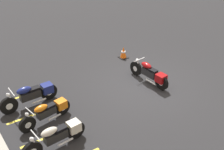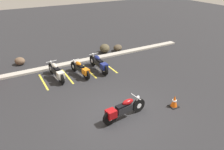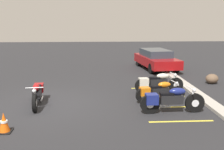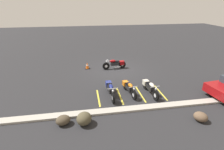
{
  "view_description": "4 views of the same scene",
  "coord_description": "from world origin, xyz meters",
  "px_view_note": "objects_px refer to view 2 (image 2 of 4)",
  "views": [
    {
      "loc": [
        -8.58,
        7.26,
        7.11
      ],
      "look_at": [
        0.0,
        1.59,
        1.02
      ],
      "focal_mm": 50.0,
      "sensor_mm": 36.0,
      "label": 1
    },
    {
      "loc": [
        -4.04,
        -6.72,
        5.86
      ],
      "look_at": [
        0.94,
        2.26,
        0.7
      ],
      "focal_mm": 35.0,
      "sensor_mm": 36.0,
      "label": 2
    },
    {
      "loc": [
        9.77,
        1.92,
        3.16
      ],
      "look_at": [
        -0.3,
        2.51,
        1.05
      ],
      "focal_mm": 42.0,
      "sensor_mm": 36.0,
      "label": 3
    },
    {
      "loc": [
        2.77,
        14.31,
        5.75
      ],
      "look_at": [
        0.77,
        2.31,
        0.53
      ],
      "focal_mm": 28.0,
      "sensor_mm": 36.0,
      "label": 4
    }
  ],
  "objects_px": {
    "parked_bike_1": "(81,69)",
    "landscape_rock_0": "(118,48)",
    "motorcycle_maroon_featured": "(123,110)",
    "parked_bike_0": "(57,72)",
    "landscape_rock_2": "(105,48)",
    "parked_bike_2": "(99,64)",
    "traffic_cone": "(174,101)",
    "landscape_rock_1": "(20,61)"
  },
  "relations": [
    {
      "from": "parked_bike_2",
      "to": "landscape_rock_0",
      "type": "bearing_deg",
      "value": -50.05
    },
    {
      "from": "landscape_rock_0",
      "to": "motorcycle_maroon_featured",
      "type": "bearing_deg",
      "value": -118.93
    },
    {
      "from": "parked_bike_1",
      "to": "traffic_cone",
      "type": "bearing_deg",
      "value": -162.66
    },
    {
      "from": "parked_bike_1",
      "to": "landscape_rock_0",
      "type": "xyz_separation_m",
      "value": [
        4.04,
        2.57,
        -0.18
      ]
    },
    {
      "from": "parked_bike_0",
      "to": "landscape_rock_2",
      "type": "relative_size",
      "value": 2.78
    },
    {
      "from": "parked_bike_2",
      "to": "landscape_rock_2",
      "type": "height_order",
      "value": "parked_bike_2"
    },
    {
      "from": "landscape_rock_0",
      "to": "traffic_cone",
      "type": "bearing_deg",
      "value": -100.88
    },
    {
      "from": "parked_bike_2",
      "to": "landscape_rock_1",
      "type": "relative_size",
      "value": 3.27
    },
    {
      "from": "motorcycle_maroon_featured",
      "to": "parked_bike_1",
      "type": "xyz_separation_m",
      "value": [
        -0.03,
        4.68,
        -0.03
      ]
    },
    {
      "from": "landscape_rock_0",
      "to": "parked_bike_0",
      "type": "bearing_deg",
      "value": -156.72
    },
    {
      "from": "landscape_rock_0",
      "to": "landscape_rock_2",
      "type": "xyz_separation_m",
      "value": [
        -1.04,
        0.16,
        0.08
      ]
    },
    {
      "from": "parked_bike_1",
      "to": "landscape_rock_1",
      "type": "distance_m",
      "value": 4.52
    },
    {
      "from": "parked_bike_2",
      "to": "landscape_rock_1",
      "type": "height_order",
      "value": "parked_bike_2"
    },
    {
      "from": "parked_bike_1",
      "to": "motorcycle_maroon_featured",
      "type": "bearing_deg",
      "value": 170.88
    },
    {
      "from": "landscape_rock_0",
      "to": "landscape_rock_2",
      "type": "relative_size",
      "value": 0.91
    },
    {
      "from": "landscape_rock_0",
      "to": "traffic_cone",
      "type": "height_order",
      "value": "traffic_cone"
    },
    {
      "from": "motorcycle_maroon_featured",
      "to": "landscape_rock_2",
      "type": "height_order",
      "value": "motorcycle_maroon_featured"
    },
    {
      "from": "parked_bike_2",
      "to": "landscape_rock_0",
      "type": "height_order",
      "value": "parked_bike_2"
    },
    {
      "from": "parked_bike_2",
      "to": "landscape_rock_0",
      "type": "relative_size",
      "value": 3.15
    },
    {
      "from": "motorcycle_maroon_featured",
      "to": "parked_bike_0",
      "type": "relative_size",
      "value": 0.99
    },
    {
      "from": "parked_bike_1",
      "to": "parked_bike_2",
      "type": "xyz_separation_m",
      "value": [
        1.25,
        0.09,
        0.05
      ]
    },
    {
      "from": "parked_bike_0",
      "to": "parked_bike_2",
      "type": "relative_size",
      "value": 0.97
    },
    {
      "from": "landscape_rock_0",
      "to": "landscape_rock_1",
      "type": "xyz_separation_m",
      "value": [
        -6.94,
        0.89,
        0.0
      ]
    },
    {
      "from": "motorcycle_maroon_featured",
      "to": "landscape_rock_2",
      "type": "bearing_deg",
      "value": 62.11
    },
    {
      "from": "motorcycle_maroon_featured",
      "to": "landscape_rock_2",
      "type": "distance_m",
      "value": 7.98
    },
    {
      "from": "parked_bike_0",
      "to": "landscape_rock_0",
      "type": "bearing_deg",
      "value": -71.54
    },
    {
      "from": "parked_bike_2",
      "to": "traffic_cone",
      "type": "xyz_separation_m",
      "value": [
        1.31,
        -5.17,
        -0.2
      ]
    },
    {
      "from": "motorcycle_maroon_featured",
      "to": "parked_bike_2",
      "type": "relative_size",
      "value": 0.96
    },
    {
      "from": "motorcycle_maroon_featured",
      "to": "traffic_cone",
      "type": "distance_m",
      "value": 2.57
    },
    {
      "from": "landscape_rock_0",
      "to": "landscape_rock_1",
      "type": "distance_m",
      "value": 7.0
    },
    {
      "from": "landscape_rock_0",
      "to": "landscape_rock_2",
      "type": "height_order",
      "value": "landscape_rock_2"
    },
    {
      "from": "parked_bike_2",
      "to": "parked_bike_1",
      "type": "bearing_deg",
      "value": 92.46
    },
    {
      "from": "landscape_rock_1",
      "to": "parked_bike_1",
      "type": "bearing_deg",
      "value": -49.95
    },
    {
      "from": "motorcycle_maroon_featured",
      "to": "parked_bike_1",
      "type": "bearing_deg",
      "value": 84.28
    },
    {
      "from": "landscape_rock_0",
      "to": "traffic_cone",
      "type": "distance_m",
      "value": 7.79
    },
    {
      "from": "parked_bike_1",
      "to": "landscape_rock_0",
      "type": "bearing_deg",
      "value": -66.93
    },
    {
      "from": "parked_bike_2",
      "to": "landscape_rock_0",
      "type": "xyz_separation_m",
      "value": [
        2.78,
        2.48,
        -0.23
      ]
    },
    {
      "from": "parked_bike_0",
      "to": "landscape_rock_1",
      "type": "relative_size",
      "value": 3.18
    },
    {
      "from": "motorcycle_maroon_featured",
      "to": "traffic_cone",
      "type": "bearing_deg",
      "value": -15.05
    },
    {
      "from": "motorcycle_maroon_featured",
      "to": "parked_bike_2",
      "type": "xyz_separation_m",
      "value": [
        1.23,
        4.77,
        0.02
      ]
    },
    {
      "from": "parked_bike_2",
      "to": "landscape_rock_1",
      "type": "distance_m",
      "value": 5.36
    },
    {
      "from": "landscape_rock_1",
      "to": "landscape_rock_0",
      "type": "bearing_deg",
      "value": -7.27
    }
  ]
}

